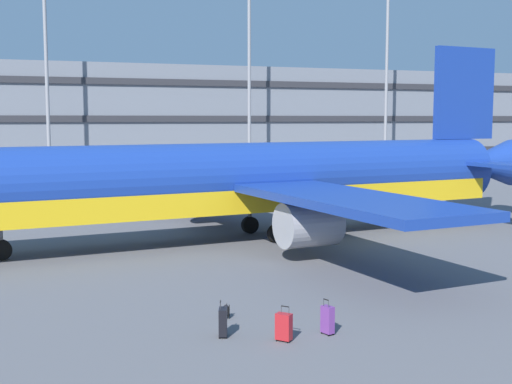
# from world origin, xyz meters

# --- Properties ---
(ground_plane) EXTENTS (600.00, 600.00, 0.00)m
(ground_plane) POSITION_xyz_m (0.00, 0.00, 0.00)
(ground_plane) COLOR #5B5B60
(terminal_structure) EXTENTS (159.22, 17.07, 12.19)m
(terminal_structure) POSITION_xyz_m (0.00, 51.44, 6.10)
(terminal_structure) COLOR slate
(terminal_structure) RESTS_ON ground_plane
(airliner) EXTENTS (36.30, 29.37, 10.30)m
(airliner) POSITION_xyz_m (-2.84, -0.01, 2.96)
(airliner) COLOR navy
(airliner) RESTS_ON ground_plane
(light_mast_center_left) EXTENTS (1.80, 0.50, 26.02)m
(light_mast_center_left) POSITION_xyz_m (-10.39, 38.06, 14.76)
(light_mast_center_left) COLOR gray
(light_mast_center_left) RESTS_ON ground_plane
(light_mast_center_right) EXTENTS (1.80, 0.50, 21.38)m
(light_mast_center_right) POSITION_xyz_m (10.73, 38.06, 12.37)
(light_mast_center_right) COLOR gray
(light_mast_center_right) RESTS_ON ground_plane
(light_mast_right) EXTENTS (1.80, 0.50, 25.44)m
(light_mast_right) POSITION_xyz_m (27.84, 38.06, 14.46)
(light_mast_right) COLOR gray
(light_mast_right) RESTS_ON ground_plane
(suitcase_silver) EXTENTS (0.32, 0.42, 1.04)m
(suitcase_silver) POSITION_xyz_m (-5.90, -15.37, 0.44)
(suitcase_silver) COLOR #72388C
(suitcase_silver) RESTS_ON ground_plane
(suitcase_upright) EXTENTS (0.48, 0.49, 0.98)m
(suitcase_upright) POSITION_xyz_m (-7.30, -15.49, 0.42)
(suitcase_upright) COLOR #B21E23
(suitcase_upright) RESTS_ON ground_plane
(suitcase_navy) EXTENTS (0.37, 0.51, 1.03)m
(suitcase_navy) POSITION_xyz_m (-8.76, -14.53, 0.43)
(suitcase_navy) COLOR black
(suitcase_navy) RESTS_ON ground_plane
(backpack_orange) EXTENTS (0.34, 0.40, 0.48)m
(backpack_orange) POSITION_xyz_m (-8.16, -12.86, 0.21)
(backpack_orange) COLOR black
(backpack_orange) RESTS_ON ground_plane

